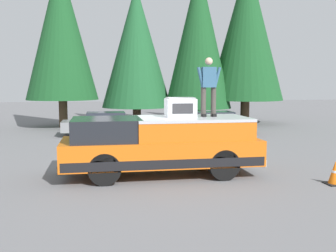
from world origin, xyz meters
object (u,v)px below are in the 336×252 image
Objects in this scene: parked_car_grey at (104,124)px; pickup_truck at (161,145)px; traffic_cone at (335,173)px; compressor_unit at (180,107)px; parked_car_maroon at (212,123)px; person_on_truck_bed at (209,85)px.

pickup_truck is at bearing -170.91° from parked_car_grey.
traffic_cone is at bearing -112.94° from pickup_truck.
compressor_unit is 0.20× the size of parked_car_maroon.
person_on_truck_bed reaches higher than pickup_truck.
parked_car_grey is at bearing 9.09° from pickup_truck.
parked_car_grey is (9.05, 1.45, -0.29)m from pickup_truck.
pickup_truck is 9.37m from parked_car_maroon.
parked_car_maroon is at bearing -96.01° from parked_car_grey.
compressor_unit is at bearing 90.72° from person_on_truck_bed.
parked_car_maroon is 5.45m from parked_car_grey.
parked_car_maroon reaches higher than traffic_cone.
person_on_truck_bed is at bearing -89.28° from compressor_unit.
person_on_truck_bed is (0.01, -0.83, 0.62)m from compressor_unit.
traffic_cone is (-10.86, -5.73, -0.29)m from parked_car_grey.
pickup_truck is 1.35× the size of parked_car_maroon.
parked_car_maroon is 10.30m from traffic_cone.
person_on_truck_bed is 0.41× the size of parked_car_grey.
traffic_cone is at bearing -123.57° from person_on_truck_bed.
pickup_truck is at bearing 98.32° from compressor_unit.
compressor_unit is 0.50× the size of person_on_truck_bed.
compressor_unit is 9.29m from parked_car_grey.
parked_car_maroon is at bearing -17.02° from person_on_truck_bed.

